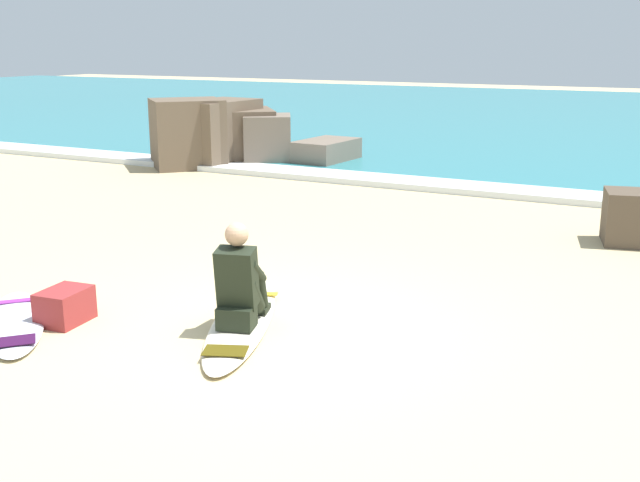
{
  "coord_description": "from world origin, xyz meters",
  "views": [
    {
      "loc": [
        3.34,
        -5.77,
        2.57
      ],
      "look_at": [
        -0.2,
        1.14,
        0.55
      ],
      "focal_mm": 43.58,
      "sensor_mm": 36.0,
      "label": 1
    }
  ],
  "objects": [
    {
      "name": "sea",
      "position": [
        0.0,
        21.0,
        0.05
      ],
      "size": [
        80.0,
        28.0,
        0.1
      ],
      "primitive_type": "cube",
      "color": "teal",
      "rests_on": "ground"
    },
    {
      "name": "breaking_foam",
      "position": [
        0.0,
        7.3,
        0.06
      ],
      "size": [
        80.0,
        0.9,
        0.11
      ],
      "primitive_type": "cube",
      "color": "white",
      "rests_on": "ground"
    },
    {
      "name": "surfboard_spare_near",
      "position": [
        -2.26,
        -1.04,
        0.04
      ],
      "size": [
        1.71,
        1.65,
        0.08
      ],
      "color": "silver",
      "rests_on": "ground"
    },
    {
      "name": "rock_outcrop_distant",
      "position": [
        -5.84,
        7.94,
        0.6
      ],
      "size": [
        3.85,
        3.25,
        1.39
      ],
      "color": "brown",
      "rests_on": "ground"
    },
    {
      "name": "shoreline_rock",
      "position": [
        2.54,
        4.75,
        0.35
      ],
      "size": [
        0.94,
        0.84,
        0.69
      ],
      "primitive_type": "cube",
      "rotation": [
        0.0,
        0.0,
        0.23
      ],
      "color": "brown",
      "rests_on": "ground"
    },
    {
      "name": "ground_plane",
      "position": [
        0.0,
        0.0,
        0.0
      ],
      "size": [
        80.0,
        80.0,
        0.0
      ],
      "primitive_type": "plane",
      "color": "#CCB584"
    },
    {
      "name": "surfboard_main",
      "position": [
        -0.39,
        -0.06,
        0.04
      ],
      "size": [
        1.44,
        2.5,
        0.08
      ],
      "color": "#EFE5C6",
      "rests_on": "ground"
    },
    {
      "name": "beach_bag",
      "position": [
        -1.9,
        -0.76,
        0.16
      ],
      "size": [
        0.41,
        0.52,
        0.32
      ],
      "primitive_type": "cube",
      "rotation": [
        0.0,
        0.0,
        0.11
      ],
      "color": "maroon",
      "rests_on": "ground"
    },
    {
      "name": "surfer_seated",
      "position": [
        -0.33,
        -0.19,
        0.44
      ],
      "size": [
        0.52,
        0.76,
        0.95
      ],
      "color": "black",
      "rests_on": "surfboard_main"
    }
  ]
}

